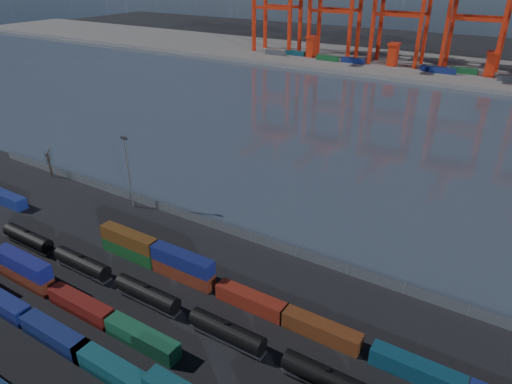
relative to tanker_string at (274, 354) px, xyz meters
The scene contains 11 objects.
ground 19.62m from the tanker_string, 168.69° to the right, with size 700.00×700.00×0.00m, color black.
harbor_water 102.98m from the tanker_string, 100.72° to the left, with size 700.00×700.00×0.00m, color #323B48.
far_quay 207.06m from the tanker_string, 95.31° to the left, with size 700.00×70.00×2.00m, color #514F4C.
container_row_south 38.75m from the tanker_string, 160.07° to the right, with size 140.10×2.58×5.50m.
container_row_north 13.40m from the tanker_string, 143.20° to the left, with size 128.86×2.49×5.30m.
tanker_string is the anchor object (origin of this frame).
waterfront_fence 30.85m from the tanker_string, 128.38° to the left, with size 160.12×0.12×2.20m.
bare_tree 81.46m from the tanker_string, 163.96° to the left, with size 1.93×1.88×7.57m.
yard_light_mast 54.42m from the tanker_string, 155.72° to the left, with size 1.60×0.40×16.60m.
quay_containers 193.99m from the tanker_string, 98.94° to the left, with size 172.58×10.99×2.60m.
straddle_carriers 197.45m from the tanker_string, 96.30° to the left, with size 140.00×7.00×11.10m.
Camera 1 is at (40.92, -35.61, 49.27)m, focal length 32.00 mm.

